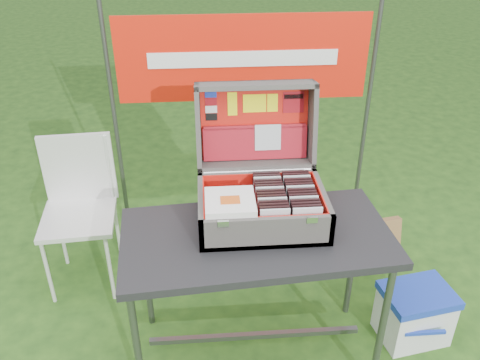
{
  "coord_description": "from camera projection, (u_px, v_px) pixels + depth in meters",
  "views": [
    {
      "loc": [
        -0.26,
        -2.05,
        2.26
      ],
      "look_at": [
        -0.1,
        0.1,
        0.99
      ],
      "focal_mm": 38.0,
      "sensor_mm": 36.0,
      "label": 1
    }
  ],
  "objects": [
    {
      "name": "chair_backrest",
      "position": [
        79.0,
        168.0,
        3.15
      ],
      "size": [
        0.44,
        0.06,
        0.46
      ],
      "primitive_type": "cube",
      "rotation": [
        0.0,
        0.0,
        0.07
      ],
      "color": "silver",
      "rests_on": "chair_seat"
    },
    {
      "name": "banner_post_left",
      "position": [
        116.0,
        127.0,
        3.38
      ],
      "size": [
        0.03,
        0.03,
        1.7
      ],
      "primitive_type": "cylinder",
      "color": "#59595B",
      "rests_on": "ground"
    },
    {
      "name": "songbook_5",
      "position": [
        230.0,
        199.0,
        2.33
      ],
      "size": [
        0.23,
        0.23,
        0.0
      ],
      "primitive_type": "cube",
      "color": "white",
      "rests_on": "suitcase_base_wall_front"
    },
    {
      "name": "cd_right_11",
      "position": [
        297.0,
        192.0,
        2.55
      ],
      "size": [
        0.14,
        0.01,
        0.16
      ],
      "primitive_type": "cube",
      "color": "black",
      "rests_on": "suitcase_liner_floor"
    },
    {
      "name": "suitcase_lid_back",
      "position": [
        254.0,
        122.0,
        2.68
      ],
      "size": [
        0.62,
        0.1,
        0.44
      ],
      "primitive_type": "cube",
      "rotation": [
        -1.75,
        0.0,
        0.0
      ],
      "color": "#575350",
      "rests_on": "suitcase_base_wall_back"
    },
    {
      "name": "chair_upright_right",
      "position": [
        109.0,
        168.0,
        3.17
      ],
      "size": [
        0.02,
        0.02,
        0.46
      ],
      "primitive_type": "cylinder",
      "color": "silver",
      "rests_on": "chair_seat"
    },
    {
      "name": "suitcase_base_wall_right",
      "position": [
        322.0,
        205.0,
        2.49
      ],
      "size": [
        0.02,
        0.44,
        0.17
      ],
      "primitive_type": "cube",
      "color": "#575350",
      "rests_on": "table_top"
    },
    {
      "name": "suitcase",
      "position": [
        261.0,
        164.0,
        2.42
      ],
      "size": [
        0.62,
        0.6,
        0.58
      ],
      "primitive_type": null,
      "color": "#575350",
      "rests_on": "table"
    },
    {
      "name": "cd_right_1",
      "position": [
        306.0,
        219.0,
        2.34
      ],
      "size": [
        0.14,
        0.01,
        0.16
      ],
      "primitive_type": "cube",
      "color": "black",
      "rests_on": "suitcase_liner_floor"
    },
    {
      "name": "table_leg_fr",
      "position": [
        381.0,
        332.0,
        2.45
      ],
      "size": [
        0.04,
        0.04,
        0.77
      ],
      "primitive_type": "cylinder",
      "color": "#59595B",
      "rests_on": "ground"
    },
    {
      "name": "table_brace",
      "position": [
        255.0,
        335.0,
        2.77
      ],
      "size": [
        1.14,
        0.03,
        0.03
      ],
      "primitive_type": "cube",
      "color": "#59595B",
      "rests_on": "ground"
    },
    {
      "name": "suitcase_pocket_cd",
      "position": [
        268.0,
        137.0,
        2.66
      ],
      "size": [
        0.14,
        0.03,
        0.14
      ],
      "primitive_type": "cube",
      "rotation": [
        -1.75,
        0.0,
        0.0
      ],
      "color": "silver",
      "rests_on": "suitcase_lid_pocket"
    },
    {
      "name": "cd_right_5",
      "position": [
        302.0,
        208.0,
        2.43
      ],
      "size": [
        0.14,
        0.01,
        0.16
      ],
      "primitive_type": "cube",
      "color": "black",
      "rests_on": "suitcase_liner_floor"
    },
    {
      "name": "lid_card_neon_tall",
      "position": [
        232.0,
        104.0,
        2.62
      ],
      "size": [
        0.05,
        0.02,
        0.12
      ],
      "primitive_type": "cube",
      "rotation": [
        -1.75,
        0.0,
        0.0
      ],
      "color": "yellow",
      "rests_on": "suitcase_lid_liner"
    },
    {
      "name": "suitcase_liner_floor",
      "position": [
        262.0,
        217.0,
        2.5
      ],
      "size": [
        0.57,
        0.39,
        0.01
      ],
      "primitive_type": "cube",
      "color": "red",
      "rests_on": "suitcase_base_bottom"
    },
    {
      "name": "suitcase_base_wall_front",
      "position": [
        267.0,
        233.0,
        2.29
      ],
      "size": [
        0.62,
        0.02,
        0.17
      ],
      "primitive_type": "cube",
      "color": "#575350",
      "rests_on": "table_top"
    },
    {
      "name": "lid_sticker_cc_b",
      "position": [
        211.0,
        102.0,
        2.61
      ],
      "size": [
        0.06,
        0.01,
        0.04
      ],
      "primitive_type": "cube",
      "rotation": [
        -1.75,
        0.0,
        0.0
      ],
      "color": "maroon",
      "rests_on": "suitcase_lid_liner"
    },
    {
      "name": "cd_right_2",
      "position": [
        305.0,
        216.0,
        2.36
      ],
      "size": [
        0.14,
        0.01,
        0.16
      ],
      "primitive_type": "cube",
      "color": "black",
      "rests_on": "suitcase_liner_floor"
    },
    {
      "name": "suitcase_base_wall_back",
      "position": [
        257.0,
        186.0,
        2.65
      ],
      "size": [
        0.62,
        0.02,
        0.17
      ],
      "primitive_type": "cube",
      "color": "#575350",
      "rests_on": "table_top"
    },
    {
      "name": "lid_card_neon_main",
      "position": [
        255.0,
        103.0,
        2.63
      ],
      "size": [
        0.12,
        0.02,
        0.09
      ],
      "primitive_type": "cube",
      "rotation": [
        -1.75,
        0.0,
        0.0
      ],
      "color": "yellow",
      "rests_on": "suitcase_lid_liner"
    },
    {
      "name": "table_leg_br",
      "position": [
        352.0,
        262.0,
        2.91
      ],
      "size": [
        0.04,
        0.04,
        0.77
      ],
      "primitive_type": "cylinder",
      "color": "#59595B",
      "rests_on": "ground"
    },
    {
      "name": "cd_right_14",
      "position": [
        294.0,
        184.0,
        2.61
      ],
      "size": [
        0.14,
        0.01,
        0.16
      ],
      "primitive_type": "cube",
      "color": "black",
      "rests_on": "suitcase_liner_floor"
    },
    {
      "name": "cd_right_6",
      "position": [
        301.0,
        205.0,
        2.45
      ],
      "size": [
        0.14,
        0.01,
        0.16
      ],
      "primitive_type": "cube",
      "color": "black",
      "rests_on": "suitcase_liner_floor"
    },
    {
      "name": "suitcase_pocket_edge",
      "position": [
        255.0,
        127.0,
        2.65
      ],
      "size": [
        0.54,
        0.02,
        0.02
      ],
      "primitive_type": "cube",
      "rotation": [
        -1.75,
        0.0,
        0.0
      ],
      "color": "maroon",
      "rests_on": "suitcase_lid_pocket"
    },
    {
      "name": "cd_right_3",
      "position": [
        304.0,
        213.0,
        2.39
      ],
      "size": [
        0.14,
        0.01,
        0.16
      ],
      "primitive_type": "cube",
      "color": "black",
      "rests_on": "suitcase_liner_floor"
    },
    {
      "name": "banner_post_right",
      "position": [
        366.0,
        119.0,
        3.49
      ],
      "size": [
        0.03,
        0.03,
        1.7
      ],
      "primitive_type": "cylinder",
      "color": "#59595B",
      "rests_on": "ground"
    },
    {
      "name": "cooler_body",
      "position": [
        413.0,
        317.0,
        2.86
      ],
      "size": [
        0.4,
        0.33,
        0.29
      ],
      "primitive_type": "cube",
      "rotation": [
        0.0,
        0.0,
        0.17
      ],
      "color": "white",
      "rests_on": "ground"
    },
    {
      "name": "cd_left_1",
      "position": [
        274.0,
        221.0,
        2.33
      ],
      "size": [
        0.14,
        0.01,
        0.16
      ],
      "primitive_type": "cube",
      "color": "black",
      "rests_on": "suitcase_liner_floor"
    },
    {
      "name": "songbook_0",
      "position": [
        230.0,
        204.0,
        2.35
      ],
      "size": [
        0.23,
        0.23,
        0.0
      ],
      "primitive_type": "cube",
      "color": "white",
      "rests_on": "suitcase_base_wall_front"
    },
    {
      "name": "chair_leg_fl",
      "position": [
        48.0,
        271.0,
        3.05
      ],
      "size": [
        0.02,
        0.02,
        0.49
      ],
      "primitive_type": "cylinder",
      "color": "silver",
      "rests_on": "ground"
    },
    {
      "name": "cd_right_12",
      "position": [
        296.0,
        189.0,
        2.57
      ],
      "size": [
        0.14,
        0.01,
        0.16
      ],
      "primitive_type": "cube",
      "color": "silver",
      "rests_on": "suitcase_liner_floor"
    },
    {
      "name": "suitcase_hinge",
      "position": [
        257.0,
        171.0,
        2.62
      ],
      "size": [
        0.56,
        0.02,
        0.02
      ],
      "primitive_type": "cylinder",
      "rotation": [
        0.0,
        1.57,
        0.0
      ],
      "color": "silver",
      "rests_on": "suitcase_base_wall_back"
    },
    {
      "name": "suitcase_latch_right",
      "position": [
        312.0,
        220.0,
        2.26
      ],
      "size": [
        0.05,
        0.01,
        0.03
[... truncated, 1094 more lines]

